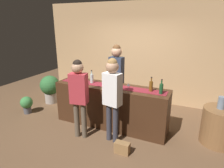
# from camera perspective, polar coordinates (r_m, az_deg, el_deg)

# --- Properties ---
(ground_plane) EXTENTS (10.00, 10.00, 0.00)m
(ground_plane) POSITION_cam_1_polar(r_m,az_deg,el_deg) (4.70, -0.38, -11.88)
(ground_plane) COLOR brown
(back_wall) EXTENTS (6.00, 0.12, 2.90)m
(back_wall) POSITION_cam_1_polar(r_m,az_deg,el_deg) (5.93, 7.44, 9.13)
(back_wall) COLOR tan
(back_wall) RESTS_ON ground
(bar_counter) EXTENTS (2.59, 0.60, 0.97)m
(bar_counter) POSITION_cam_1_polar(r_m,az_deg,el_deg) (4.48, -0.39, -6.48)
(bar_counter) COLOR #3D2314
(bar_counter) RESTS_ON ground
(counter_runner_cloth) EXTENTS (2.46, 0.28, 0.01)m
(counter_runner_cloth) POSITION_cam_1_polar(r_m,az_deg,el_deg) (4.30, -0.40, -0.54)
(counter_runner_cloth) COLOR maroon
(counter_runner_cloth) RESTS_ON bar_counter
(wine_bottle_clear) EXTENTS (0.07, 0.07, 0.30)m
(wine_bottle_clear) POSITION_cam_1_polar(r_m,az_deg,el_deg) (4.51, -5.96, 1.69)
(wine_bottle_clear) COLOR #B2C6C1
(wine_bottle_clear) RESTS_ON bar_counter
(wine_bottle_green) EXTENTS (0.07, 0.07, 0.30)m
(wine_bottle_green) POSITION_cam_1_polar(r_m,az_deg,el_deg) (3.91, 14.24, -1.32)
(wine_bottle_green) COLOR #194723
(wine_bottle_green) RESTS_ON bar_counter
(wine_bottle_amber) EXTENTS (0.07, 0.07, 0.30)m
(wine_bottle_amber) POSITION_cam_1_polar(r_m,az_deg,el_deg) (4.02, 11.37, -0.59)
(wine_bottle_amber) COLOR brown
(wine_bottle_amber) RESTS_ON bar_counter
(wine_glass_near_customer) EXTENTS (0.07, 0.07, 0.14)m
(wine_glass_near_customer) POSITION_cam_1_polar(r_m,az_deg,el_deg) (4.07, 4.87, -0.18)
(wine_glass_near_customer) COLOR silver
(wine_glass_near_customer) RESTS_ON bar_counter
(wine_glass_mid_counter) EXTENTS (0.07, 0.07, 0.14)m
(wine_glass_mid_counter) POSITION_cam_1_polar(r_m,az_deg,el_deg) (4.71, -10.94, 2.06)
(wine_glass_mid_counter) COLOR silver
(wine_glass_mid_counter) RESTS_ON bar_counter
(bartender) EXTENTS (0.36, 0.25, 1.82)m
(bartender) POSITION_cam_1_polar(r_m,az_deg,el_deg) (4.81, 1.30, 3.51)
(bartender) COLOR #26262B
(bartender) RESTS_ON ground
(customer_sipping) EXTENTS (0.37, 0.26, 1.71)m
(customer_sipping) POSITION_cam_1_polar(r_m,az_deg,el_deg) (3.68, 0.09, -2.39)
(customer_sipping) COLOR #33333D
(customer_sipping) RESTS_ON ground
(customer_browsing) EXTENTS (0.37, 0.26, 1.65)m
(customer_browsing) POSITION_cam_1_polar(r_m,az_deg,el_deg) (3.89, -9.71, -2.17)
(customer_browsing) COLOR brown
(customer_browsing) RESTS_ON ground
(round_side_table) EXTENTS (0.68, 0.68, 0.74)m
(round_side_table) POSITION_cam_1_polar(r_m,az_deg,el_deg) (4.44, 29.03, -10.78)
(round_side_table) COLOR brown
(round_side_table) RESTS_ON ground
(vase_on_side_table) EXTENTS (0.13, 0.13, 0.24)m
(vase_on_side_table) POSITION_cam_1_polar(r_m,az_deg,el_deg) (4.25, 29.44, -4.81)
(vase_on_side_table) COLOR slate
(vase_on_side_table) RESTS_ON round_side_table
(potted_plant_tall) EXTENTS (0.57, 0.57, 0.83)m
(potted_plant_tall) POSITION_cam_1_polar(r_m,az_deg,el_deg) (6.04, -17.74, -0.91)
(potted_plant_tall) COLOR #9E9389
(potted_plant_tall) RESTS_ON ground
(potted_plant_small) EXTENTS (0.32, 0.32, 0.46)m
(potted_plant_small) POSITION_cam_1_polar(r_m,az_deg,el_deg) (5.62, -23.77, -5.33)
(potted_plant_small) COLOR #4C4C51
(potted_plant_small) RESTS_ON ground
(handbag) EXTENTS (0.28, 0.14, 0.22)m
(handbag) POSITION_cam_1_polar(r_m,az_deg,el_deg) (3.78, 2.99, -18.19)
(handbag) COLOR olive
(handbag) RESTS_ON ground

